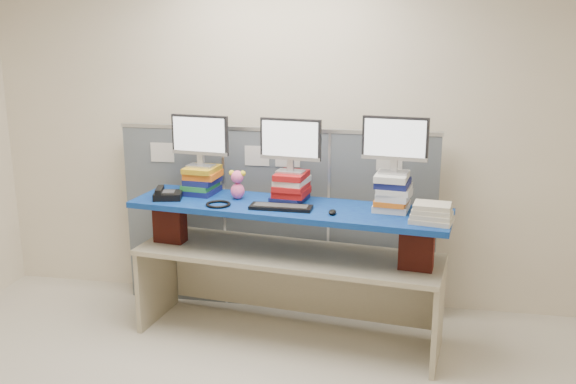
% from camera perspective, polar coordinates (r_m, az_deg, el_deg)
% --- Properties ---
extents(room, '(5.00, 4.00, 2.80)m').
position_cam_1_polar(room, '(3.44, -7.03, -0.92)').
color(room, '#EEDFC4').
rests_on(room, ground).
extents(cubicle_partition, '(2.60, 0.06, 1.53)m').
position_cam_1_polar(cubicle_partition, '(5.27, -1.05, -2.42)').
color(cubicle_partition, '#4F565D').
rests_on(cubicle_partition, ground).
extents(desk, '(2.33, 0.94, 0.69)m').
position_cam_1_polar(desk, '(4.81, -0.00, -6.91)').
color(desk, tan).
rests_on(desk, ground).
extents(brick_pier_left, '(0.25, 0.16, 0.32)m').
position_cam_1_polar(brick_pier_left, '(5.02, -10.45, -2.63)').
color(brick_pier_left, maroon).
rests_on(brick_pier_left, desk).
extents(brick_pier_right, '(0.25, 0.16, 0.32)m').
position_cam_1_polar(brick_pier_right, '(4.48, 11.37, -4.82)').
color(brick_pier_right, maroon).
rests_on(brick_pier_right, desk).
extents(blue_board, '(2.38, 0.88, 0.04)m').
position_cam_1_polar(blue_board, '(4.66, -0.00, -1.44)').
color(blue_board, navy).
rests_on(blue_board, brick_pier_left).
extents(book_stack_left, '(0.28, 0.31, 0.21)m').
position_cam_1_polar(book_stack_left, '(5.00, -7.64, 1.08)').
color(book_stack_left, navy).
rests_on(book_stack_left, blue_board).
extents(book_stack_center, '(0.28, 0.33, 0.22)m').
position_cam_1_polar(book_stack_center, '(4.74, 0.28, 0.45)').
color(book_stack_center, navy).
rests_on(book_stack_center, blue_board).
extents(book_stack_right, '(0.28, 0.32, 0.26)m').
position_cam_1_polar(book_stack_right, '(4.57, 9.29, 0.03)').
color(book_stack_right, silver).
rests_on(book_stack_right, blue_board).
extents(monitor_left, '(0.46, 0.15, 0.40)m').
position_cam_1_polar(monitor_left, '(4.93, -7.84, 4.82)').
color(monitor_left, '#A8A8AD').
rests_on(monitor_left, book_stack_left).
extents(monitor_center, '(0.46, 0.15, 0.40)m').
position_cam_1_polar(monitor_center, '(4.67, 0.22, 4.46)').
color(monitor_center, '#A8A8AD').
rests_on(monitor_center, book_stack_center).
extents(monitor_right, '(0.46, 0.15, 0.40)m').
position_cam_1_polar(monitor_right, '(4.49, 9.49, 4.46)').
color(monitor_right, '#A8A8AD').
rests_on(monitor_right, book_stack_right).
extents(keyboard, '(0.45, 0.16, 0.03)m').
position_cam_1_polar(keyboard, '(4.56, -0.63, -1.35)').
color(keyboard, black).
rests_on(keyboard, blue_board).
extents(mouse, '(0.08, 0.11, 0.03)m').
position_cam_1_polar(mouse, '(4.45, 3.97, -1.78)').
color(mouse, black).
rests_on(mouse, blue_board).
extents(desk_phone, '(0.24, 0.23, 0.09)m').
position_cam_1_polar(desk_phone, '(4.91, -10.71, -0.22)').
color(desk_phone, black).
rests_on(desk_phone, blue_board).
extents(headset, '(0.20, 0.20, 0.02)m').
position_cam_1_polar(headset, '(4.67, -6.22, -1.08)').
color(headset, black).
rests_on(headset, blue_board).
extents(plush_toy, '(0.13, 0.10, 0.22)m').
position_cam_1_polar(plush_toy, '(4.81, -4.51, 0.68)').
color(plush_toy, pink).
rests_on(plush_toy, blue_board).
extents(binder_stack, '(0.30, 0.26, 0.13)m').
position_cam_1_polar(binder_stack, '(4.35, 12.67, -1.87)').
color(binder_stack, beige).
rests_on(binder_stack, blue_board).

